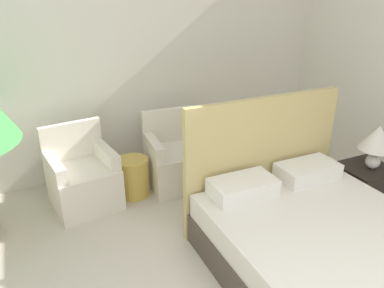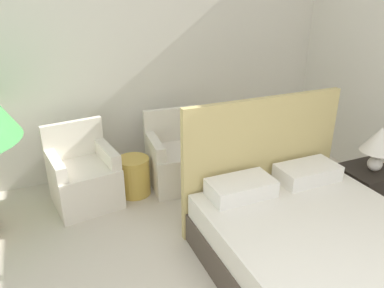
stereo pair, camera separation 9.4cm
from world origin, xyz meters
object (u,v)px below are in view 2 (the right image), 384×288
(nightstand, at_px, (365,190))
(side_table, at_px, (134,176))
(bed, at_px, (331,258))
(armchair_near_window_right, at_px, (178,162))
(table_lamp, at_px, (380,142))
(armchair_near_window_left, at_px, (84,179))

(nightstand, relative_size, side_table, 1.15)
(bed, distance_m, nightstand, 1.25)
(armchair_near_window_right, distance_m, side_table, 0.51)
(table_lamp, relative_size, side_table, 1.06)
(armchair_near_window_right, relative_size, side_table, 1.97)
(table_lamp, bearing_deg, side_table, 148.55)
(table_lamp, height_order, side_table, table_lamp)
(armchair_near_window_right, bearing_deg, bed, -72.61)
(bed, xyz_separation_m, armchair_near_window_left, (-1.46, 1.90, 0.00))
(side_table, bearing_deg, table_lamp, -31.45)
(armchair_near_window_right, height_order, nightstand, armchair_near_window_right)
(armchair_near_window_left, relative_size, armchair_near_window_right, 1.00)
(bed, height_order, table_lamp, bed)
(armchair_near_window_left, height_order, armchair_near_window_right, same)
(armchair_near_window_left, xyz_separation_m, armchair_near_window_right, (1.01, 0.00, 0.00))
(armchair_near_window_right, height_order, table_lamp, table_lamp)
(armchair_near_window_left, bearing_deg, side_table, -10.18)
(armchair_near_window_right, relative_size, nightstand, 1.71)
(bed, bearing_deg, armchair_near_window_right, 103.28)
(armchair_near_window_left, xyz_separation_m, table_lamp, (2.53, -1.26, 0.48))
(armchair_near_window_right, xyz_separation_m, table_lamp, (1.51, -1.26, 0.48))
(armchair_near_window_left, bearing_deg, bed, -60.44)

